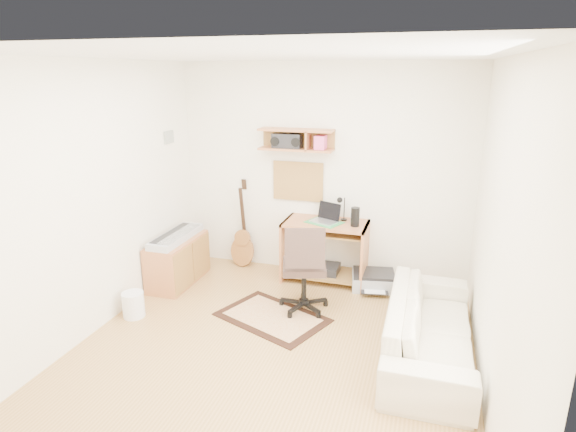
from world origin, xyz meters
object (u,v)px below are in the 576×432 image
(task_chair, at_px, (304,267))
(printer, at_px, (373,281))
(desk, at_px, (325,251))
(cabinet, at_px, (178,261))
(sofa, at_px, (431,318))

(task_chair, distance_m, printer, 1.09)
(desk, relative_size, cabinet, 1.11)
(printer, distance_m, sofa, 1.45)
(task_chair, height_order, sofa, task_chair)
(sofa, bearing_deg, cabinet, 75.84)
(printer, xyz_separation_m, sofa, (0.65, -1.27, 0.28))
(cabinet, relative_size, sofa, 0.48)
(printer, bearing_deg, desk, 164.64)
(cabinet, height_order, sofa, sofa)
(desk, relative_size, task_chair, 1.00)
(cabinet, distance_m, sofa, 3.05)
(task_chair, bearing_deg, printer, 32.95)
(desk, xyz_separation_m, task_chair, (-0.04, -0.82, 0.12))
(task_chair, distance_m, cabinet, 1.68)
(desk, relative_size, sofa, 0.53)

